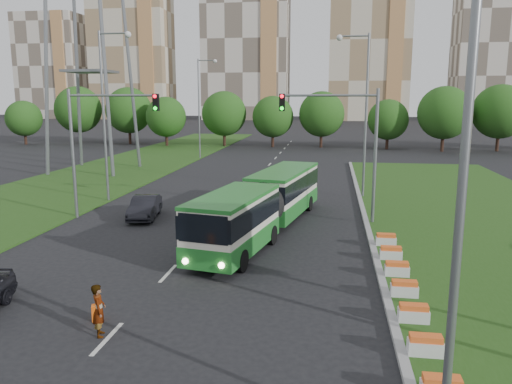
% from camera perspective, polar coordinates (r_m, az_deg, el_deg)
% --- Properties ---
extents(ground, '(360.00, 360.00, 0.00)m').
position_cam_1_polar(ground, '(21.46, -2.28, -9.69)').
color(ground, black).
rests_on(ground, ground).
extents(grass_median, '(14.00, 60.00, 0.15)m').
position_cam_1_polar(grass_median, '(30.15, 26.07, -4.60)').
color(grass_median, '#234915').
rests_on(grass_median, ground).
extents(median_kerb, '(0.30, 60.00, 0.18)m').
position_cam_1_polar(median_kerb, '(28.80, 12.74, -4.40)').
color(median_kerb, gray).
rests_on(median_kerb, ground).
extents(left_verge, '(12.00, 110.00, 0.10)m').
position_cam_1_polar(left_verge, '(50.33, -17.24, 1.80)').
color(left_verge, '#234915').
rests_on(left_verge, ground).
extents(lane_markings, '(0.20, 100.00, 0.01)m').
position_cam_1_polar(lane_markings, '(41.01, -1.15, 0.26)').
color(lane_markings, beige).
rests_on(lane_markings, ground).
extents(flower_planters, '(1.10, 13.70, 0.60)m').
position_cam_1_polar(flower_planters, '(19.86, 16.59, -10.49)').
color(flower_planters, silver).
rests_on(flower_planters, grass_median).
extents(traffic_mast_median, '(5.76, 0.32, 8.00)m').
position_cam_1_polar(traffic_mast_median, '(29.83, 10.45, 6.48)').
color(traffic_mast_median, slate).
rests_on(traffic_mast_median, ground).
extents(traffic_mast_left, '(5.76, 0.32, 8.00)m').
position_cam_1_polar(traffic_mast_left, '(32.13, -17.80, 6.44)').
color(traffic_mast_left, slate).
rests_on(traffic_mast_left, ground).
extents(street_lamps, '(36.00, 60.00, 12.00)m').
position_cam_1_polar(street_lamps, '(30.55, -4.39, 7.94)').
color(street_lamps, slate).
rests_on(street_lamps, ground).
extents(tree_line, '(120.00, 8.00, 9.00)m').
position_cam_1_polar(tree_line, '(75.05, 13.43, 8.22)').
color(tree_line, '#1C4A13').
rests_on(tree_line, ground).
extents(apartment_tower_west, '(26.00, 15.00, 48.00)m').
position_cam_1_polar(apartment_tower_west, '(183.90, -13.97, 15.65)').
color(apartment_tower_west, beige).
rests_on(apartment_tower_west, ground).
extents(apartment_tower_cwest, '(28.00, 15.00, 52.00)m').
position_cam_1_polar(apartment_tower_cwest, '(173.16, -1.10, 16.94)').
color(apartment_tower_cwest, beige).
rests_on(apartment_tower_cwest, ground).
extents(apartment_tower_ceast, '(25.00, 15.00, 50.00)m').
position_cam_1_polar(apartment_tower_ceast, '(171.00, 12.81, 16.43)').
color(apartment_tower_ceast, beige).
rests_on(apartment_tower_ceast, ground).
extents(apartment_tower_east, '(27.00, 15.00, 47.00)m').
position_cam_1_polar(apartment_tower_east, '(178.00, 26.19, 14.90)').
color(apartment_tower_east, beige).
rests_on(apartment_tower_east, ground).
extents(midrise_west, '(22.00, 14.00, 36.00)m').
position_cam_1_polar(midrise_west, '(196.69, -22.21, 13.09)').
color(midrise_west, beige).
rests_on(midrise_west, ground).
extents(articulated_bus, '(2.50, 16.03, 2.64)m').
position_cam_1_polar(articulated_bus, '(27.97, 0.71, -1.36)').
color(articulated_bus, beige).
rests_on(articulated_bus, ground).
extents(car_left_far, '(2.18, 4.45, 1.41)m').
position_cam_1_polar(car_left_far, '(32.08, -12.60, -1.71)').
color(car_left_far, black).
rests_on(car_left_far, ground).
extents(pedestrian, '(0.62, 0.74, 1.72)m').
position_cam_1_polar(pedestrian, '(16.99, -17.51, -12.76)').
color(pedestrian, gray).
rests_on(pedestrian, ground).
extents(shopping_trolley, '(0.33, 0.34, 0.56)m').
position_cam_1_polar(shopping_trolley, '(18.30, -17.72, -13.03)').
color(shopping_trolley, '#FC5A0D').
rests_on(shopping_trolley, ground).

